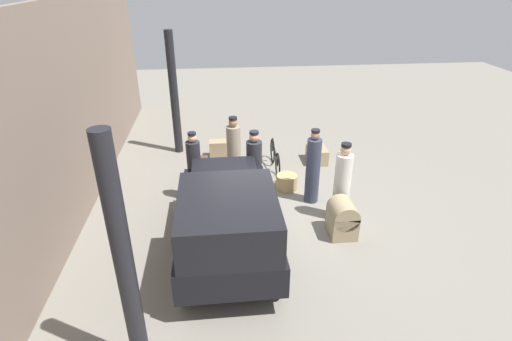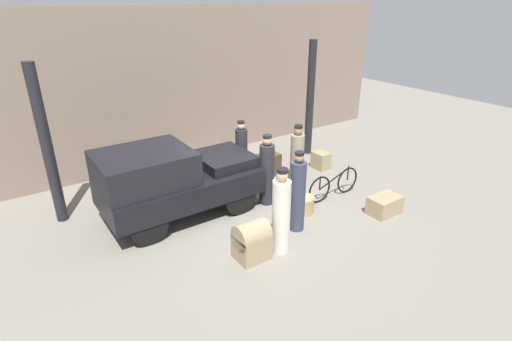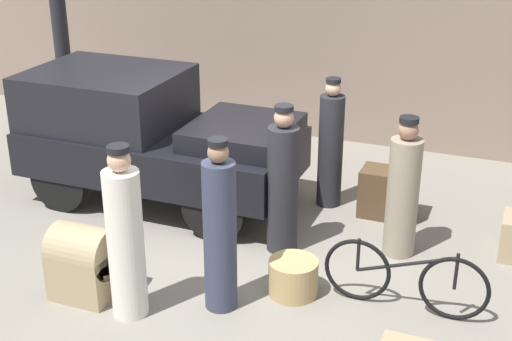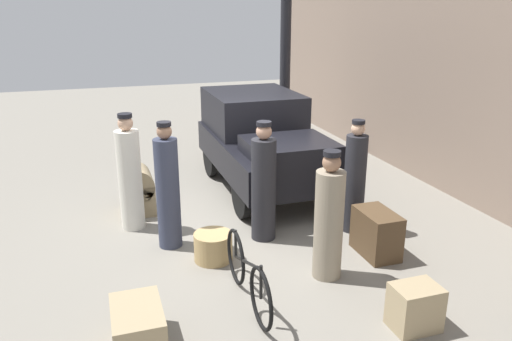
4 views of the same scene
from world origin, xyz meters
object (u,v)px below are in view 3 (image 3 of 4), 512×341
at_px(wicker_basket, 293,277).
at_px(porter_carrying_trunk, 220,232).
at_px(trunk_large_brown, 84,261).
at_px(porter_standing_middle, 331,148).
at_px(porter_with_bicycle, 283,185).
at_px(truck, 148,132).
at_px(conductor_in_dark_uniform, 125,240).
at_px(suitcase_small_leather, 388,193).
at_px(bicycle, 405,278).
at_px(porter_lifting_near_truck, 403,193).

distance_m(wicker_basket, porter_carrying_trunk, 1.02).
bearing_deg(trunk_large_brown, porter_standing_middle, 60.37).
height_order(porter_with_bicycle, porter_standing_middle, porter_with_bicycle).
height_order(truck, porter_standing_middle, porter_standing_middle).
distance_m(porter_with_bicycle, conductor_in_dark_uniform, 2.05).
bearing_deg(porter_carrying_trunk, suitcase_small_leather, 66.70).
relative_size(conductor_in_dark_uniform, suitcase_small_leather, 2.53).
distance_m(bicycle, porter_with_bicycle, 1.78).
height_order(wicker_basket, porter_lifting_near_truck, porter_lifting_near_truck).
xyz_separation_m(porter_with_bicycle, porter_standing_middle, (0.17, 1.38, -0.01)).
bearing_deg(suitcase_small_leather, porter_with_bicycle, -126.57).
bearing_deg(truck, porter_lifting_near_truck, -4.91).
relative_size(truck, trunk_large_brown, 4.48).
bearing_deg(porter_lifting_near_truck, porter_carrying_trunk, -129.80).
xyz_separation_m(truck, porter_carrying_trunk, (1.96, -2.05, -0.10)).
bearing_deg(porter_with_bicycle, conductor_in_dark_uniform, -118.30).
distance_m(bicycle, porter_standing_middle, 2.57).
distance_m(porter_carrying_trunk, porter_with_bicycle, 1.36).
relative_size(bicycle, suitcase_small_leather, 2.34).
height_order(porter_with_bicycle, suitcase_small_leather, porter_with_bicycle).
bearing_deg(conductor_in_dark_uniform, porter_with_bicycle, 61.70).
bearing_deg(truck, porter_standing_middle, 16.49).
distance_m(bicycle, suitcase_small_leather, 2.12).
distance_m(porter_carrying_trunk, conductor_in_dark_uniform, 0.92).
xyz_separation_m(porter_standing_middle, trunk_large_brown, (-1.74, -3.06, -0.41)).
distance_m(porter_with_bicycle, suitcase_small_leather, 1.70).
height_order(porter_lifting_near_truck, trunk_large_brown, porter_lifting_near_truck).
relative_size(porter_carrying_trunk, suitcase_small_leather, 2.56).
bearing_deg(wicker_basket, truck, 148.58).
distance_m(wicker_basket, conductor_in_dark_uniform, 1.81).
relative_size(conductor_in_dark_uniform, porter_standing_middle, 1.04).
distance_m(porter_lifting_near_truck, suitcase_small_leather, 1.06).
bearing_deg(conductor_in_dark_uniform, suitcase_small_leather, 58.03).
relative_size(wicker_basket, porter_with_bicycle, 0.29).
height_order(conductor_in_dark_uniform, trunk_large_brown, conductor_in_dark_uniform).
height_order(bicycle, conductor_in_dark_uniform, conductor_in_dark_uniform).
relative_size(truck, suitcase_small_leather, 4.99).
bearing_deg(conductor_in_dark_uniform, trunk_large_brown, 168.11).
height_order(porter_carrying_trunk, suitcase_small_leather, porter_carrying_trunk).
bearing_deg(bicycle, porter_standing_middle, 123.45).
bearing_deg(porter_carrying_trunk, porter_standing_middle, 82.92).
relative_size(porter_carrying_trunk, trunk_large_brown, 2.30).
distance_m(truck, wicker_basket, 3.10).
bearing_deg(suitcase_small_leather, trunk_large_brown, -130.47).
height_order(conductor_in_dark_uniform, porter_lifting_near_truck, conductor_in_dark_uniform).
bearing_deg(truck, bicycle, -21.19).
relative_size(wicker_basket, porter_carrying_trunk, 0.29).
bearing_deg(bicycle, wicker_basket, -173.07).
distance_m(truck, bicycle, 4.01).
relative_size(truck, conductor_in_dark_uniform, 1.97).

